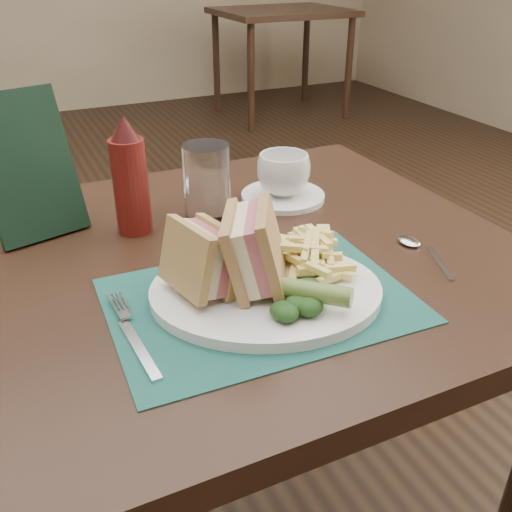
{
  "coord_description": "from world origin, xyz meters",
  "views": [
    {
      "loc": [
        -0.27,
        -1.2,
        1.15
      ],
      "look_at": [
        0.01,
        -0.61,
        0.8
      ],
      "focal_mm": 40.0,
      "sensor_mm": 36.0,
      "label": 1
    }
  ],
  "objects": [
    {
      "name": "placemat",
      "position": [
        0.0,
        -0.64,
        0.75
      ],
      "size": [
        0.39,
        0.28,
        0.0
      ],
      "primitive_type": "cube",
      "rotation": [
        0.0,
        0.0,
        -0.03
      ],
      "color": "#184E44",
      "rests_on": "table_main"
    },
    {
      "name": "ketchup_bottle",
      "position": [
        -0.09,
        -0.37,
        0.84
      ],
      "size": [
        0.06,
        0.06,
        0.19
      ],
      "primitive_type": null,
      "rotation": [
        0.0,
        0.0,
        -0.12
      ],
      "color": "#5B130F",
      "rests_on": "table_main"
    },
    {
      "name": "table_main",
      "position": [
        0.0,
        -0.5,
        0.38
      ],
      "size": [
        0.9,
        0.75,
        0.75
      ],
      "primitive_type": null,
      "color": "black",
      "rests_on": "ground"
    },
    {
      "name": "fries_pile",
      "position": [
        0.08,
        -0.62,
        0.79
      ],
      "size": [
        0.18,
        0.2,
        0.05
      ],
      "primitive_type": null,
      "color": "#F8E27C",
      "rests_on": "plate"
    },
    {
      "name": "table_bg_right",
      "position": [
        1.76,
        2.69,
        0.38
      ],
      "size": [
        0.9,
        0.75,
        0.75
      ],
      "primitive_type": null,
      "color": "black",
      "rests_on": "ground"
    },
    {
      "name": "fork",
      "position": [
        -0.17,
        -0.65,
        0.76
      ],
      "size": [
        0.04,
        0.17,
        0.01
      ],
      "primitive_type": null,
      "rotation": [
        0.0,
        0.0,
        0.06
      ],
      "color": "silver",
      "rests_on": "placemat"
    },
    {
      "name": "floor",
      "position": [
        0.0,
        0.0,
        0.0
      ],
      "size": [
        7.0,
        7.0,
        0.0
      ],
      "primitive_type": "plane",
      "color": "black",
      "rests_on": "ground"
    },
    {
      "name": "check_presenter",
      "position": [
        -0.23,
        -0.31,
        0.86
      ],
      "size": [
        0.15,
        0.12,
        0.22
      ],
      "primitive_type": "cube",
      "rotation": [
        -0.31,
        0.0,
        0.27
      ],
      "color": "black",
      "rests_on": "table_main"
    },
    {
      "name": "drinking_glass",
      "position": [
        0.03,
        -0.39,
        0.81
      ],
      "size": [
        0.08,
        0.08,
        0.13
      ],
      "primitive_type": "cylinder",
      "rotation": [
        0.0,
        0.0,
        -0.06
      ],
      "color": "white",
      "rests_on": "table_main"
    },
    {
      "name": "plate",
      "position": [
        0.01,
        -0.64,
        0.76
      ],
      "size": [
        0.37,
        0.33,
        0.01
      ],
      "primitive_type": null,
      "rotation": [
        0.0,
        0.0,
        -0.37
      ],
      "color": "white",
      "rests_on": "placemat"
    },
    {
      "name": "sandwich_half_a",
      "position": [
        -0.09,
        -0.62,
        0.81
      ],
      "size": [
        0.09,
        0.11,
        0.1
      ],
      "primitive_type": null,
      "rotation": [
        0.0,
        0.24,
        0.24
      ],
      "color": "tan",
      "rests_on": "plate"
    },
    {
      "name": "wall_back",
      "position": [
        0.0,
        3.5,
        0.0
      ],
      "size": [
        6.0,
        0.0,
        6.0
      ],
      "primitive_type": "plane",
      "rotation": [
        1.57,
        0.0,
        0.0
      ],
      "color": "tan",
      "rests_on": "ground"
    },
    {
      "name": "sandwich_half_b",
      "position": [
        -0.02,
        -0.62,
        0.82
      ],
      "size": [
        0.12,
        0.13,
        0.11
      ],
      "primitive_type": null,
      "rotation": [
        0.0,
        -0.24,
        -0.5
      ],
      "color": "tan",
      "rests_on": "plate"
    },
    {
      "name": "coffee_cup",
      "position": [
        0.18,
        -0.36,
        0.8
      ],
      "size": [
        0.13,
        0.13,
        0.07
      ],
      "primitive_type": "imported",
      "rotation": [
        0.0,
        0.0,
        0.97
      ],
      "color": "white",
      "rests_on": "saucer"
    },
    {
      "name": "pickle_spear",
      "position": [
        0.03,
        -0.7,
        0.79
      ],
      "size": [
        0.1,
        0.1,
        0.03
      ],
      "primitive_type": "cylinder",
      "rotation": [
        1.54,
        0.0,
        0.78
      ],
      "color": "#4F6D29",
      "rests_on": "plate"
    },
    {
      "name": "saucer",
      "position": [
        0.18,
        -0.36,
        0.76
      ],
      "size": [
        0.19,
        0.19,
        0.01
      ],
      "primitive_type": "cylinder",
      "rotation": [
        0.0,
        0.0,
        0.28
      ],
      "color": "white",
      "rests_on": "table_main"
    },
    {
      "name": "kale_garnish",
      "position": [
        0.02,
        -0.7,
        0.78
      ],
      "size": [
        0.11,
        0.08,
        0.03
      ],
      "primitive_type": null,
      "color": "#163312",
      "rests_on": "plate"
    },
    {
      "name": "spoon",
      "position": [
        0.28,
        -0.64,
        0.76
      ],
      "size": [
        0.09,
        0.15,
        0.01
      ],
      "primitive_type": null,
      "rotation": [
        0.0,
        0.0,
        -0.37
      ],
      "color": "silver",
      "rests_on": "table_main"
    }
  ]
}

